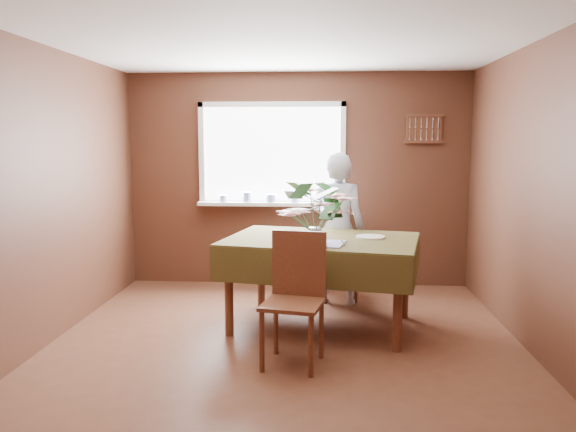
# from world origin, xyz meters

# --- Properties ---
(floor) EXTENTS (4.50, 4.50, 0.00)m
(floor) POSITION_xyz_m (0.00, 0.00, 0.00)
(floor) COLOR #502A1B
(floor) RESTS_ON ground
(ceiling) EXTENTS (4.50, 4.50, 0.00)m
(ceiling) POSITION_xyz_m (0.00, 0.00, 2.50)
(ceiling) COLOR white
(ceiling) RESTS_ON wall_back
(wall_back) EXTENTS (4.00, 0.00, 4.00)m
(wall_back) POSITION_xyz_m (0.00, 2.25, 1.25)
(wall_back) COLOR brown
(wall_back) RESTS_ON floor
(wall_front) EXTENTS (4.00, 0.00, 4.00)m
(wall_front) POSITION_xyz_m (0.00, -2.25, 1.25)
(wall_front) COLOR brown
(wall_front) RESTS_ON floor
(wall_left) EXTENTS (0.00, 4.50, 4.50)m
(wall_left) POSITION_xyz_m (-2.00, 0.00, 1.25)
(wall_left) COLOR brown
(wall_left) RESTS_ON floor
(wall_right) EXTENTS (0.00, 4.50, 4.50)m
(wall_right) POSITION_xyz_m (2.00, 0.00, 1.25)
(wall_right) COLOR brown
(wall_right) RESTS_ON floor
(window_assembly) EXTENTS (1.72, 0.20, 1.22)m
(window_assembly) POSITION_xyz_m (-0.29, 2.20, 1.35)
(window_assembly) COLOR white
(window_assembly) RESTS_ON wall_back
(spoon_rack) EXTENTS (0.44, 0.05, 0.33)m
(spoon_rack) POSITION_xyz_m (1.45, 2.22, 1.85)
(spoon_rack) COLOR brown
(spoon_rack) RESTS_ON wall_back
(dining_table) EXTENTS (1.91, 1.49, 0.84)m
(dining_table) POSITION_xyz_m (0.30, 0.69, 0.73)
(dining_table) COLOR brown
(dining_table) RESTS_ON floor
(chair_far) EXTENTS (0.43, 0.43, 0.96)m
(chair_far) POSITION_xyz_m (0.49, 1.58, 0.52)
(chair_far) COLOR brown
(chair_far) RESTS_ON floor
(chair_near) EXTENTS (0.51, 0.51, 1.01)m
(chair_near) POSITION_xyz_m (0.10, -0.15, 0.55)
(chair_near) COLOR brown
(chair_near) RESTS_ON floor
(seated_woman) EXTENTS (0.63, 0.46, 1.60)m
(seated_woman) POSITION_xyz_m (0.46, 1.46, 0.80)
(seated_woman) COLOR white
(seated_woman) RESTS_ON floor
(flower_bouquet) EXTENTS (0.57, 0.57, 0.48)m
(flower_bouquet) POSITION_xyz_m (0.24, 0.41, 1.15)
(flower_bouquet) COLOR white
(flower_bouquet) RESTS_ON dining_table
(side_plate) EXTENTS (0.31, 0.31, 0.01)m
(side_plate) POSITION_xyz_m (0.75, 0.75, 0.84)
(side_plate) COLOR white
(side_plate) RESTS_ON dining_table
(table_knife) EXTENTS (0.04, 0.22, 0.00)m
(table_knife) POSITION_xyz_m (0.48, 0.44, 0.84)
(table_knife) COLOR silver
(table_knife) RESTS_ON dining_table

